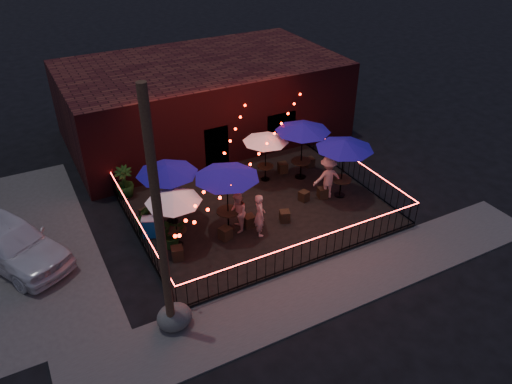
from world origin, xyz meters
TOP-DOWN VIEW (x-y plane):
  - ground at (0.00, 0.00)m, footprint 110.00×110.00m
  - patio at (0.00, 2.00)m, footprint 10.00×8.00m
  - sidewalk at (0.00, -3.25)m, footprint 18.00×2.50m
  - brick_building at (1.00, 9.99)m, footprint 14.00×8.00m
  - utility_pole at (-5.40, -2.60)m, footprint 0.26×0.26m
  - fence_front at (0.00, -2.00)m, footprint 10.00×0.04m
  - fence_left at (-5.00, 2.00)m, footprint 0.04×8.00m
  - fence_right at (5.00, 2.00)m, footprint 0.04×8.00m
  - festoon_lights at (-1.01, 1.70)m, footprint 10.02×8.72m
  - cafe_table_0 at (-3.80, 1.20)m, footprint 2.65×2.65m
  - cafe_table_1 at (-3.48, 2.72)m, footprint 2.83×2.83m
  - cafe_table_2 at (-1.68, 1.22)m, footprint 2.52×2.52m
  - cafe_table_3 at (1.43, 3.89)m, footprint 2.38×2.38m
  - cafe_table_4 at (3.65, 1.17)m, footprint 2.58×2.58m
  - cafe_table_5 at (2.98, 3.32)m, footprint 2.88×2.88m
  - bistro_chair_0 at (-4.09, 0.43)m, footprint 0.50×0.50m
  - bistro_chair_1 at (-2.05, 0.70)m, footprint 0.53×0.53m
  - bistro_chair_2 at (-4.36, 3.50)m, footprint 0.45×0.45m
  - bistro_chair_3 at (-2.66, 3.66)m, footprint 0.41×0.41m
  - bistro_chair_4 at (-0.88, 1.00)m, footprint 0.42×0.42m
  - bistro_chair_5 at (0.54, 0.65)m, footprint 0.50×0.50m
  - bistro_chair_6 at (-0.54, 4.14)m, footprint 0.51×0.51m
  - bistro_chair_7 at (0.65, 4.35)m, footprint 0.42×0.42m
  - bistro_chair_8 at (2.05, 1.58)m, footprint 0.45×0.45m
  - bistro_chair_9 at (2.89, 1.40)m, footprint 0.47×0.47m
  - bistro_chair_10 at (2.49, 4.10)m, footprint 0.48×0.48m
  - bistro_chair_11 at (3.92, 3.98)m, footprint 0.41×0.41m
  - patron_a at (-0.75, 0.37)m, footprint 0.56×0.73m
  - patron_b at (-1.40, 0.96)m, footprint 0.85×0.97m
  - patron_c at (3.07, 1.37)m, footprint 1.35×0.93m
  - potted_shrub_a at (-4.02, 1.26)m, footprint 1.16×1.02m
  - potted_shrub_b at (-4.60, 2.65)m, footprint 0.77×0.67m
  - potted_shrub_c at (-4.60, 5.47)m, footprint 0.99×0.99m
  - cooler at (-4.50, 2.22)m, footprint 0.75×0.66m
  - boulder at (-5.26, -2.45)m, footprint 1.03×0.89m
  - car_white at (-9.31, 3.28)m, footprint 4.23×5.40m

SIDE VIEW (x-z plane):
  - ground at x=0.00m, z-range 0.00..0.00m
  - sidewalk at x=0.00m, z-range 0.00..0.05m
  - patio at x=0.00m, z-range 0.00..0.15m
  - bistro_chair_2 at x=-4.36m, z-range 0.15..0.55m
  - bistro_chair_7 at x=0.65m, z-range 0.15..0.55m
  - bistro_chair_8 at x=2.05m, z-range 0.15..0.58m
  - bistro_chair_3 at x=-2.66m, z-range 0.15..0.59m
  - bistro_chair_11 at x=3.92m, z-range 0.15..0.59m
  - bistro_chair_5 at x=0.54m, z-range 0.15..0.61m
  - bistro_chair_9 at x=2.89m, z-range 0.15..0.62m
  - bistro_chair_6 at x=-0.54m, z-range 0.15..0.62m
  - boulder at x=-5.26m, z-range 0.00..0.78m
  - bistro_chair_10 at x=2.49m, z-range 0.15..0.63m
  - bistro_chair_4 at x=-0.88m, z-range 0.15..0.64m
  - bistro_chair_1 at x=-2.05m, z-range 0.15..0.64m
  - bistro_chair_0 at x=-4.09m, z-range 0.15..0.65m
  - cooler at x=-4.50m, z-range 0.16..0.98m
  - fence_front at x=0.00m, z-range 0.14..1.18m
  - fence_left at x=-5.00m, z-range 0.14..1.18m
  - fence_right at x=5.00m, z-range 0.14..1.18m
  - potted_shrub_a at x=-4.02m, z-range 0.15..1.36m
  - potted_shrub_b at x=-4.60m, z-range 0.15..1.36m
  - potted_shrub_c at x=-4.60m, z-range 0.15..1.56m
  - car_white at x=-9.31m, z-range 0.00..1.72m
  - patron_b at x=-1.40m, z-range 0.15..1.83m
  - patron_a at x=-0.75m, z-range 0.15..1.93m
  - patron_c at x=3.07m, z-range 0.15..2.07m
  - brick_building at x=1.00m, z-range 0.00..4.00m
  - cafe_table_3 at x=1.43m, z-range 1.08..3.35m
  - cafe_table_0 at x=-3.80m, z-range 1.09..3.37m
  - festoon_lights at x=-1.01m, z-range 1.86..3.18m
  - cafe_table_1 at x=-3.48m, z-range 1.23..3.85m
  - cafe_table_4 at x=3.65m, z-range 1.26..3.93m
  - cafe_table_5 at x=2.98m, z-range 1.27..3.99m
  - cafe_table_2 at x=-1.68m, z-range 1.28..4.03m
  - utility_pole at x=-5.40m, z-range 0.00..8.00m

